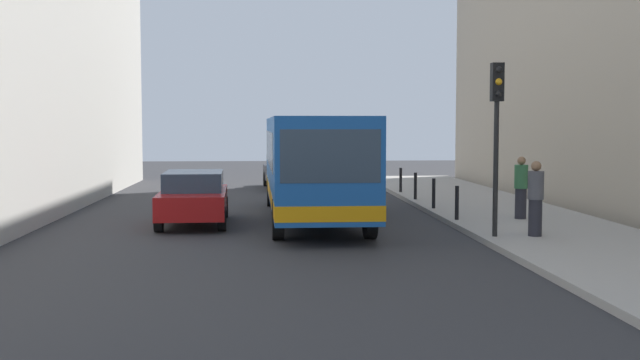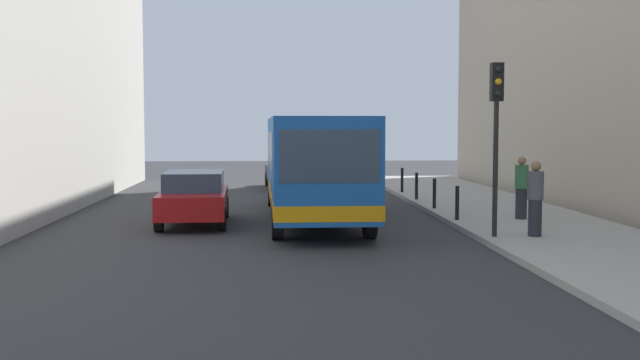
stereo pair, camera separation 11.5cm
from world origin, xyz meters
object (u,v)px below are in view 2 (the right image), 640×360
(bollard_farthest, at_px, (402,180))
(pedestrian_near_signal, at_px, (535,199))
(bollard_mid, at_px, (434,193))
(bollard_far, at_px, (417,186))
(pedestrian_mid_sidewalk, at_px, (521,188))
(bollard_near, at_px, (457,203))
(car_behind_bus, at_px, (289,171))
(car_beside_bus, at_px, (194,196))
(bus, at_px, (313,161))
(traffic_light, at_px, (496,116))

(bollard_farthest, bearing_deg, pedestrian_near_signal, -84.97)
(bollard_farthest, distance_m, pedestrian_near_signal, 12.27)
(bollard_mid, height_order, bollard_far, same)
(pedestrian_mid_sidewalk, bearing_deg, bollard_mid, 172.90)
(bollard_near, relative_size, bollard_farthest, 1.00)
(bollard_mid, relative_size, bollard_farthest, 1.00)
(bollard_farthest, bearing_deg, bollard_far, -90.00)
(bollard_near, distance_m, bollard_farthest, 8.95)
(bollard_mid, bearing_deg, pedestrian_near_signal, -80.24)
(car_behind_bus, xyz_separation_m, pedestrian_mid_sidewalk, (6.20, -12.64, 0.25))
(bollard_mid, bearing_deg, pedestrian_mid_sidewalk, -57.39)
(car_beside_bus, height_order, pedestrian_near_signal, pedestrian_near_signal)
(bus, distance_m, traffic_light, 6.45)
(bollard_far, bearing_deg, pedestrian_mid_sidewalk, -72.52)
(bollard_near, bearing_deg, bollard_farthest, 90.00)
(car_behind_bus, distance_m, traffic_light, 16.76)
(car_behind_bus, relative_size, bollard_near, 4.76)
(car_beside_bus, xyz_separation_m, bollard_farthest, (7.34, 8.22, -0.16))
(car_beside_bus, relative_size, pedestrian_mid_sidewalk, 2.53)
(car_behind_bus, distance_m, bollard_near, 13.45)
(bollard_farthest, bearing_deg, car_beside_bus, -131.78)
(car_beside_bus, bearing_deg, bollard_farthest, -133.42)
(bollard_near, relative_size, bollard_mid, 1.00)
(car_beside_bus, xyz_separation_m, car_behind_bus, (3.00, 12.01, 0.00))
(bollard_far, bearing_deg, bus, -132.02)
(traffic_light, height_order, bollard_near, traffic_light)
(bollard_near, relative_size, pedestrian_near_signal, 0.53)
(bus, distance_m, bollard_farthest, 8.43)
(bus, height_order, traffic_light, traffic_light)
(bollard_near, bearing_deg, bollard_mid, 90.00)
(bollard_mid, bearing_deg, traffic_light, -89.08)
(traffic_light, bearing_deg, car_behind_bus, 105.52)
(bollard_mid, height_order, pedestrian_mid_sidewalk, pedestrian_mid_sidewalk)
(traffic_light, distance_m, bollard_mid, 6.70)
(car_beside_bus, height_order, pedestrian_mid_sidewalk, pedestrian_mid_sidewalk)
(pedestrian_near_signal, bearing_deg, bollard_far, 53.42)
(bus, xyz_separation_m, bollard_farthest, (3.95, 7.36, -1.10))
(bollard_far, height_order, bollard_farthest, same)
(bollard_mid, distance_m, bollard_farthest, 5.96)
(traffic_light, height_order, bollard_farthest, traffic_light)
(bus, bearing_deg, pedestrian_near_signal, 135.39)
(bollard_far, distance_m, bollard_farthest, 2.98)
(car_behind_bus, xyz_separation_m, bollard_near, (4.35, -12.73, -0.16))
(pedestrian_near_signal, height_order, pedestrian_mid_sidewalk, pedestrian_near_signal)
(bollard_far, height_order, pedestrian_near_signal, pedestrian_near_signal)
(bollard_farthest, height_order, pedestrian_mid_sidewalk, pedestrian_mid_sidewalk)
(car_beside_bus, height_order, bollard_near, car_beside_bus)
(bollard_farthest, bearing_deg, bollard_mid, -90.00)
(traffic_light, xyz_separation_m, pedestrian_mid_sidewalk, (1.75, 3.36, -1.97))
(bollard_near, xyz_separation_m, pedestrian_near_signal, (1.08, -3.27, 0.43))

